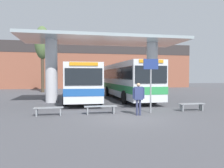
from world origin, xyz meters
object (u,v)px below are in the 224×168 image
(waiting_bench_mid_platform, at_px, (191,105))
(waiting_bench_far_platform, at_px, (49,110))
(info_sign_platform, at_px, (151,75))
(pedestrian_waiting, at_px, (138,96))
(transit_bus_left_bay, at_px, (82,81))
(transit_bus_center_bay, at_px, (127,79))
(waiting_bench_near_pillar, at_px, (100,108))
(poplar_tree_behind_left, at_px, (42,44))

(waiting_bench_mid_platform, xyz_separation_m, waiting_bench_far_platform, (-8.55, 0.00, -0.00))
(info_sign_platform, height_order, pedestrian_waiting, info_sign_platform)
(transit_bus_left_bay, distance_m, waiting_bench_mid_platform, 9.74)
(info_sign_platform, bearing_deg, transit_bus_left_bay, 115.35)
(transit_bus_center_bay, distance_m, waiting_bench_far_platform, 10.21)
(waiting_bench_near_pillar, xyz_separation_m, pedestrian_waiting, (1.98, -0.85, 0.74))
(waiting_bench_near_pillar, distance_m, pedestrian_waiting, 2.28)
(transit_bus_left_bay, xyz_separation_m, transit_bus_center_bay, (4.28, 0.44, 0.12))
(transit_bus_left_bay, height_order, pedestrian_waiting, transit_bus_left_bay)
(transit_bus_center_bay, xyz_separation_m, waiting_bench_near_pillar, (-3.66, -7.73, -1.50))
(waiting_bench_far_platform, height_order, pedestrian_waiting, pedestrian_waiting)
(transit_bus_center_bay, bearing_deg, transit_bus_left_bay, 5.29)
(waiting_bench_far_platform, bearing_deg, transit_bus_left_bay, 72.97)
(waiting_bench_mid_platform, distance_m, waiting_bench_far_platform, 8.55)
(transit_bus_center_bay, height_order, waiting_bench_far_platform, transit_bus_center_bay)
(waiting_bench_mid_platform, bearing_deg, info_sign_platform, -175.61)
(transit_bus_center_bay, relative_size, waiting_bench_near_pillar, 6.47)
(waiting_bench_near_pillar, relative_size, waiting_bench_far_platform, 1.19)
(transit_bus_left_bay, bearing_deg, waiting_bench_near_pillar, 96.88)
(poplar_tree_behind_left, bearing_deg, pedestrian_waiting, -69.39)
(transit_bus_center_bay, distance_m, poplar_tree_behind_left, 14.32)
(transit_bus_left_bay, xyz_separation_m, pedestrian_waiting, (2.60, -8.13, -0.65))
(transit_bus_left_bay, bearing_deg, waiting_bench_far_platform, 75.04)
(pedestrian_waiting, bearing_deg, transit_bus_left_bay, 118.74)
(transit_bus_center_bay, xyz_separation_m, poplar_tree_behind_left, (-8.79, 10.34, 4.57))
(transit_bus_center_bay, xyz_separation_m, info_sign_platform, (-0.73, -7.94, 0.39))
(waiting_bench_far_platform, bearing_deg, waiting_bench_near_pillar, 0.00)
(transit_bus_left_bay, xyz_separation_m, poplar_tree_behind_left, (-4.52, 10.79, 4.68))
(transit_bus_center_bay, height_order, info_sign_platform, transit_bus_center_bay)
(waiting_bench_near_pillar, bearing_deg, transit_bus_left_bay, 94.81)
(info_sign_platform, height_order, poplar_tree_behind_left, poplar_tree_behind_left)
(transit_bus_left_bay, distance_m, waiting_bench_near_pillar, 7.44)
(waiting_bench_mid_platform, bearing_deg, poplar_tree_behind_left, 120.95)
(transit_bus_left_bay, xyz_separation_m, info_sign_platform, (3.55, -7.49, 0.51))
(waiting_bench_mid_platform, relative_size, pedestrian_waiting, 0.94)
(transit_bus_left_bay, bearing_deg, poplar_tree_behind_left, -65.21)
(waiting_bench_near_pillar, bearing_deg, waiting_bench_mid_platform, -0.00)
(transit_bus_left_bay, relative_size, waiting_bench_mid_platform, 6.75)
(pedestrian_waiting, bearing_deg, waiting_bench_mid_platform, 23.84)
(waiting_bench_mid_platform, bearing_deg, transit_bus_left_bay, 130.96)
(transit_bus_center_bay, xyz_separation_m, pedestrian_waiting, (-1.68, -8.57, -0.77))
(transit_bus_center_bay, bearing_deg, pedestrian_waiting, 78.26)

